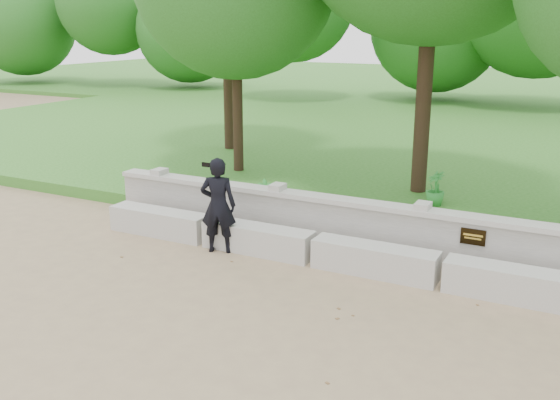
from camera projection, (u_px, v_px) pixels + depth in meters
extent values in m
plane|color=#947F5B|center=(402.00, 344.00, 7.31)|extent=(80.00, 80.00, 0.00)
cube|color=#296419|center=(533.00, 141.00, 19.26)|extent=(40.00, 22.00, 0.25)
cube|color=beige|center=(160.00, 222.00, 11.07)|extent=(1.90, 0.45, 0.45)
cube|color=beige|center=(258.00, 239.00, 10.20)|extent=(1.90, 0.45, 0.45)
cube|color=beige|center=(375.00, 260.00, 9.32)|extent=(1.90, 0.45, 0.45)
cube|color=beige|center=(516.00, 284.00, 8.44)|extent=(1.90, 0.45, 0.45)
cube|color=#B2AFA8|center=(453.00, 244.00, 9.43)|extent=(12.50, 0.25, 0.82)
cube|color=beige|center=(456.00, 216.00, 9.30)|extent=(12.50, 0.35, 0.08)
cube|color=black|center=(473.00, 237.00, 9.12)|extent=(0.36, 0.02, 0.24)
imported|color=black|center=(218.00, 205.00, 10.09)|extent=(0.67, 0.56, 1.58)
cube|color=black|center=(206.00, 165.00, 9.61)|extent=(0.14, 0.07, 0.07)
cylinder|color=#382619|center=(229.00, 57.00, 16.86)|extent=(0.34, 0.34, 5.02)
cylinder|color=#382619|center=(237.00, 96.00, 14.42)|extent=(0.24, 0.24, 3.50)
cylinder|color=#382619|center=(425.00, 77.00, 12.42)|extent=(0.32, 0.32, 4.69)
imported|color=green|center=(265.00, 195.00, 11.57)|extent=(0.38, 0.38, 0.60)
imported|color=green|center=(435.00, 188.00, 11.95)|extent=(0.50, 0.50, 0.67)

